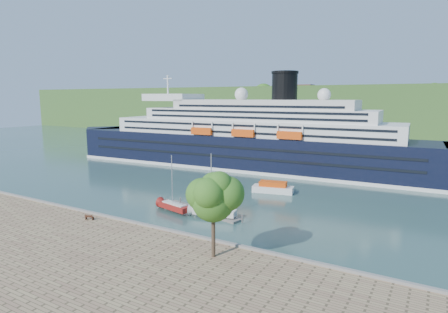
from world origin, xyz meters
The scene contains 10 objects.
ground centered at (0.00, 0.00, 0.00)m, with size 400.00×400.00×0.00m, color #294A45.
far_hillside centered at (0.00, 145.00, 12.00)m, with size 400.00×50.00×24.00m, color #365D25.
quay_coping centered at (0.00, -0.20, 1.15)m, with size 220.00×0.50×0.30m, color slate.
cruise_ship centered at (-9.02, 51.31, 12.75)m, with size 113.56×16.54×25.50m, color black, non-canonical shape.
park_bench centered at (-6.08, -2.38, 1.44)m, with size 1.36×0.56×0.87m, color #482414, non-canonical shape.
promenade_tree centered at (16.68, -4.11, 6.41)m, with size 6.53×6.53×10.81m, color #2A631A, non-canonical shape.
floating_pontoon centered at (4.36, 11.80, 0.18)m, with size 16.16×1.98×0.36m, color slate, non-canonical shape.
sailboat_red centered at (0.52, 9.50, 4.56)m, with size 7.06×1.96×9.12m, color maroon, non-canonical shape.
sailboat_white_far centered at (7.93, 10.24, 4.93)m, with size 7.63×2.12×9.85m, color silver, non-canonical shape.
tender_launch centered at (9.58, 29.88, 1.13)m, with size 8.19×2.80×2.26m, color #E7490D, non-canonical shape.
Camera 1 is at (38.11, -38.29, 18.96)m, focal length 30.00 mm.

